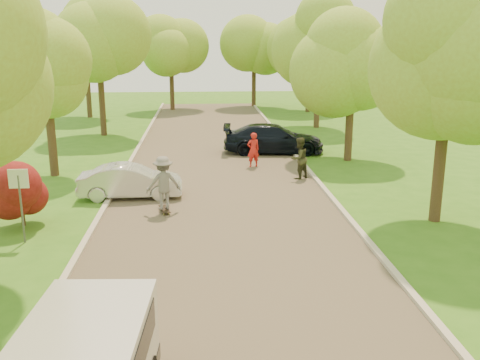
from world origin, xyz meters
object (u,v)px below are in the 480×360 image
object	(u,v)px
skateboarder	(163,183)
person_olive	(299,158)
person_striped	(253,150)
dark_sedan	(273,139)
street_sign	(20,190)
longboard	(164,209)
silver_sedan	(130,181)

from	to	relation	value
skateboarder	person_olive	bearing A→B (deg)	-156.18
person_striped	dark_sedan	bearing A→B (deg)	-129.40
person_olive	skateboarder	bearing A→B (deg)	2.50
skateboarder	person_olive	xyz separation A→B (m)	(5.35, 4.12, -0.15)
street_sign	longboard	xyz separation A→B (m)	(3.84, 2.52, -1.46)
person_olive	street_sign	bearing A→B (deg)	0.75
silver_sedan	skateboarder	distance (m)	2.32
dark_sedan	person_striped	world-z (taller)	person_striped
silver_sedan	person_striped	xyz separation A→B (m)	(4.99, 4.56, 0.18)
longboard	person_striped	bearing A→B (deg)	-133.45
silver_sedan	person_olive	bearing A→B (deg)	-72.71
silver_sedan	dark_sedan	size ratio (longest dim) A/B	0.73
skateboarder	person_striped	size ratio (longest dim) A/B	1.14
street_sign	person_striped	world-z (taller)	street_sign
person_striped	longboard	bearing A→B (deg)	44.61
longboard	dark_sedan	bearing A→B (deg)	-131.57
street_sign	skateboarder	bearing A→B (deg)	33.30
silver_sedan	dark_sedan	bearing A→B (deg)	-41.14
street_sign	silver_sedan	xyz separation A→B (m)	(2.50, 4.38, -0.95)
street_sign	dark_sedan	distance (m)	14.92
dark_sedan	person_olive	xyz separation A→B (m)	(0.36, -5.36, 0.13)
street_sign	silver_sedan	world-z (taller)	street_sign
silver_sedan	skateboarder	xyz separation A→B (m)	(1.34, -1.85, 0.41)
street_sign	skateboarder	distance (m)	4.62
dark_sedan	person_olive	bearing A→B (deg)	-171.78
person_olive	person_striped	bearing A→B (deg)	-88.57
dark_sedan	longboard	size ratio (longest dim) A/B	5.30
silver_sedan	longboard	xyz separation A→B (m)	(1.34, -1.85, -0.52)
person_olive	dark_sedan	bearing A→B (deg)	-121.32
silver_sedan	person_olive	xyz separation A→B (m)	(6.69, 2.27, 0.26)
street_sign	person_olive	distance (m)	11.36
street_sign	person_striped	distance (m)	11.68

